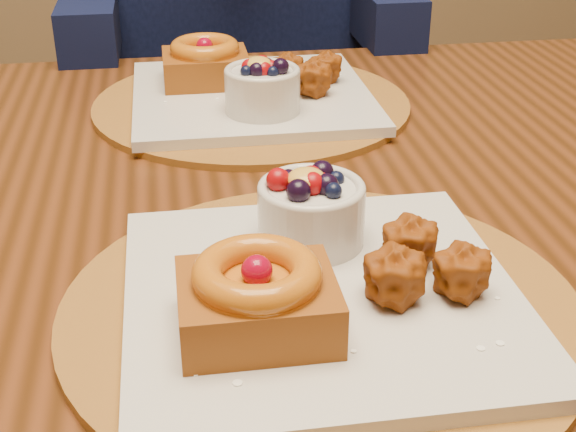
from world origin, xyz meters
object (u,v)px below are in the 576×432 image
object	(u,v)px
place_setting_far	(250,90)
chair_far	(181,151)
place_setting_near	(318,283)
dining_table	(278,253)

from	to	relation	value
place_setting_far	chair_far	bearing A→B (deg)	97.36
place_setting_near	chair_far	distance (m)	1.10
dining_table	chair_far	bearing A→B (deg)	95.62
dining_table	place_setting_far	bearing A→B (deg)	90.61
place_setting_near	dining_table	bearing A→B (deg)	89.39
place_setting_near	place_setting_far	xyz separation A→B (m)	(0.00, 0.43, -0.00)
place_setting_near	chair_far	size ratio (longest dim) A/B	0.47
place_setting_far	chair_far	size ratio (longest dim) A/B	0.47
place_setting_near	place_setting_far	bearing A→B (deg)	90.00
dining_table	chair_far	xyz separation A→B (m)	(-0.08, 0.83, -0.23)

